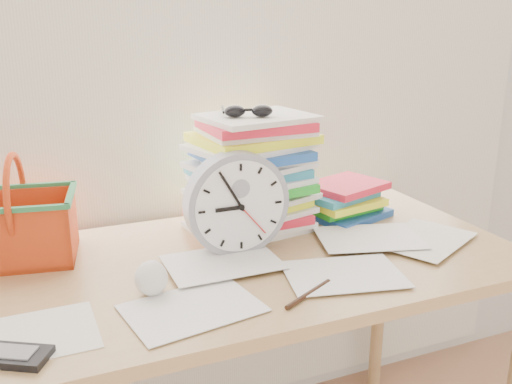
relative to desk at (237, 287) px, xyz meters
name	(u,v)px	position (x,y,z in m)	size (l,w,h in m)	color
curtain	(185,22)	(0.00, 0.38, 0.62)	(2.40, 0.01, 2.50)	white
desk	(237,287)	(0.00, 0.00, 0.00)	(1.40, 0.70, 0.75)	#A9824F
paper_stack	(251,174)	(0.11, 0.17, 0.23)	(0.32, 0.26, 0.32)	white
clock	(237,203)	(0.01, 0.04, 0.20)	(0.26, 0.26, 0.05)	gray
sunglasses	(249,111)	(0.09, 0.14, 0.41)	(0.14, 0.12, 0.03)	black
book_stack	(343,200)	(0.40, 0.16, 0.13)	(0.24, 0.19, 0.10)	white
basket	(17,209)	(-0.48, 0.20, 0.20)	(0.26, 0.20, 0.26)	#E64A16
crumpled_ball	(151,278)	(-0.23, -0.10, 0.11)	(0.07, 0.07, 0.07)	white
pen	(309,294)	(0.07, -0.24, 0.08)	(0.01, 0.01, 0.16)	black
calculator	(8,356)	(-0.51, -0.24, 0.08)	(0.14, 0.07, 0.01)	black
scattered_papers	(237,256)	(0.00, 0.00, 0.08)	(1.26, 0.42, 0.02)	white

